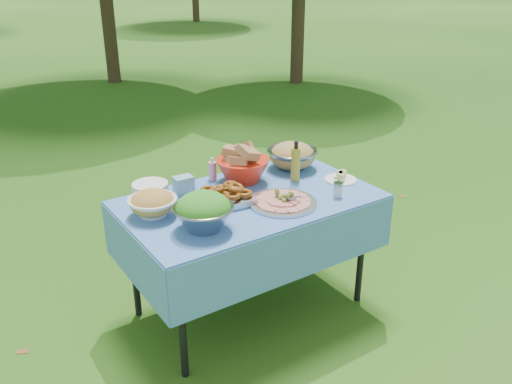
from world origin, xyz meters
TOP-DOWN VIEW (x-y plane):
  - ground at (0.00, 0.00)m, footprint 80.00×80.00m
  - picnic_table at (0.00, 0.00)m, footprint 1.46×0.86m
  - salad_bowl at (-0.40, -0.19)m, footprint 0.41×0.41m
  - pasta_bowl_white at (-0.56, 0.10)m, footprint 0.27×0.27m
  - plate_stack at (-0.48, 0.32)m, footprint 0.25×0.25m
  - wipes_box at (-0.28, 0.28)m, footprint 0.11×0.09m
  - sanitizer_bottle at (-0.04, 0.36)m, footprint 0.06×0.06m
  - bread_bowl at (0.11, 0.24)m, footprint 0.42×0.42m
  - pasta_bowl_steel at (0.50, 0.25)m, footprint 0.43×0.43m
  - fried_tray at (-0.18, 0.02)m, footprint 0.38×0.29m
  - charcuterie_platter at (0.12, -0.17)m, footprint 0.51×0.51m
  - oil_bottle at (0.38, 0.07)m, footprint 0.07×0.07m
  - cheese_plate at (0.62, -0.09)m, footprint 0.22×0.22m
  - shaker at (0.44, -0.27)m, footprint 0.07×0.07m

SIDE VIEW (x-z plane):
  - ground at x=0.00m, z-range 0.00..0.00m
  - picnic_table at x=0.00m, z-range 0.00..0.76m
  - cheese_plate at x=0.62m, z-range 0.76..0.82m
  - fried_tray at x=-0.18m, z-range 0.76..0.84m
  - shaker at x=0.44m, z-range 0.76..0.85m
  - charcuterie_platter at x=0.12m, z-range 0.76..0.85m
  - plate_stack at x=-0.48m, z-range 0.76..0.85m
  - wipes_box at x=-0.28m, z-range 0.76..0.86m
  - sanitizer_bottle at x=-0.04m, z-range 0.76..0.90m
  - pasta_bowl_white at x=-0.56m, z-range 0.76..0.91m
  - pasta_bowl_steel at x=0.50m, z-range 0.76..0.93m
  - salad_bowl at x=-0.40m, z-range 0.76..0.96m
  - bread_bowl at x=0.11m, z-range 0.76..0.98m
  - oil_bottle at x=0.38m, z-range 0.76..1.02m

